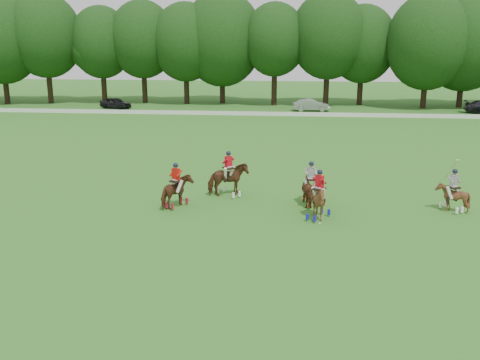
# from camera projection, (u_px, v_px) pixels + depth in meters

# --- Properties ---
(ground) EXTENTS (180.00, 180.00, 0.00)m
(ground) POSITION_uv_depth(u_px,v_px,m) (230.00, 235.00, 23.31)
(ground) COLOR #2F7020
(ground) RESTS_ON ground
(tree_line) EXTENTS (117.98, 14.32, 14.75)m
(tree_line) POSITION_uv_depth(u_px,v_px,m) (277.00, 40.00, 67.40)
(tree_line) COLOR black
(tree_line) RESTS_ON ground
(boundary_rail) EXTENTS (120.00, 0.10, 0.44)m
(boundary_rail) POSITION_uv_depth(u_px,v_px,m) (271.00, 114.00, 59.81)
(boundary_rail) COLOR white
(boundary_rail) RESTS_ON ground
(car_left) EXTENTS (4.32, 2.85, 1.37)m
(car_left) POSITION_uv_depth(u_px,v_px,m) (116.00, 103.00, 65.93)
(car_left) COLOR black
(car_left) RESTS_ON ground
(car_mid) EXTENTS (4.41, 1.93, 1.41)m
(car_mid) POSITION_uv_depth(u_px,v_px,m) (311.00, 105.00, 63.56)
(car_mid) COLOR #9B9CA0
(car_mid) RESTS_ON ground
(polo_red_a) EXTENTS (1.62, 2.08, 2.31)m
(polo_red_a) POSITION_uv_depth(u_px,v_px,m) (176.00, 191.00, 27.03)
(polo_red_a) COLOR #4F2615
(polo_red_a) RESTS_ON ground
(polo_red_b) EXTENTS (2.35, 2.36, 2.49)m
(polo_red_b) POSITION_uv_depth(u_px,v_px,m) (229.00, 180.00, 28.97)
(polo_red_b) COLOR #4F2615
(polo_red_b) RESTS_ON ground
(polo_red_c) EXTENTS (2.03, 2.07, 2.41)m
(polo_red_c) POSITION_uv_depth(u_px,v_px,m) (319.00, 201.00, 25.23)
(polo_red_c) COLOR #4F2615
(polo_red_c) RESTS_ON ground
(polo_stripe_a) EXTENTS (1.22, 2.02, 2.30)m
(polo_stripe_a) POSITION_uv_depth(u_px,v_px,m) (311.00, 189.00, 27.40)
(polo_stripe_a) COLOR #4F2615
(polo_stripe_a) RESTS_ON ground
(polo_stripe_b) EXTENTS (1.67, 1.72, 2.71)m
(polo_stripe_b) POSITION_uv_depth(u_px,v_px,m) (452.00, 197.00, 26.37)
(polo_stripe_b) COLOR #4F2615
(polo_stripe_b) RESTS_ON ground
(polo_ball) EXTENTS (0.09, 0.09, 0.09)m
(polo_ball) POSITION_uv_depth(u_px,v_px,m) (320.00, 224.00, 24.66)
(polo_ball) COLOR white
(polo_ball) RESTS_ON ground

